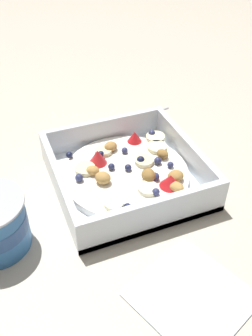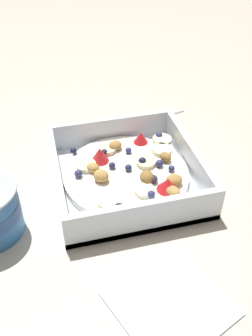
# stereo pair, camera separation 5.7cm
# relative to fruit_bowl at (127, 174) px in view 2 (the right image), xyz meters

# --- Properties ---
(ground_plane) EXTENTS (2.40, 2.40, 0.00)m
(ground_plane) POSITION_rel_fruit_bowl_xyz_m (-0.02, 0.01, -0.02)
(ground_plane) COLOR beige
(fruit_bowl) EXTENTS (0.22, 0.22, 0.06)m
(fruit_bowl) POSITION_rel_fruit_bowl_xyz_m (0.00, 0.00, 0.00)
(fruit_bowl) COLOR white
(fruit_bowl) RESTS_ON ground
(spoon) EXTENTS (0.06, 0.17, 0.01)m
(spoon) POSITION_rel_fruit_bowl_xyz_m (0.16, -0.05, -0.01)
(spoon) COLOR silver
(spoon) RESTS_ON ground
(folded_napkin) EXTENTS (0.16, 0.16, 0.01)m
(folded_napkin) POSITION_rel_fruit_bowl_xyz_m (-0.22, 0.00, -0.02)
(folded_napkin) COLOR silver
(folded_napkin) RESTS_ON ground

